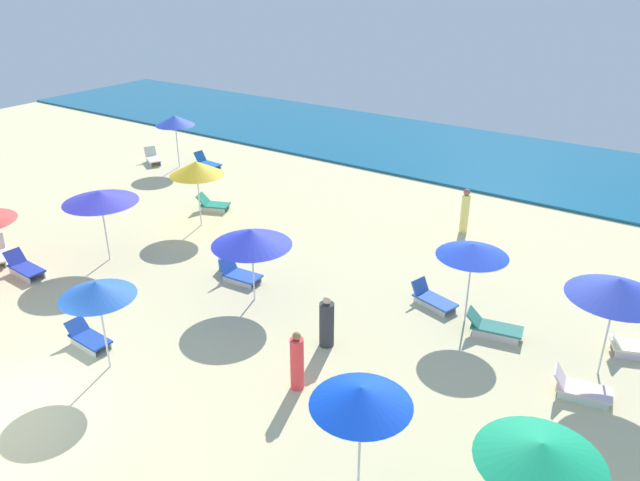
{
  "coord_description": "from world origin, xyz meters",
  "views": [
    {
      "loc": [
        12.07,
        -5.44,
        9.63
      ],
      "look_at": [
        1.64,
        9.78,
        1.08
      ],
      "focal_mm": 34.71,
      "sensor_mm": 36.0,
      "label": 1
    }
  ],
  "objects_px": {
    "cooler_box_0": "(226,266)",
    "beachgoer_0": "(327,323)",
    "lounge_chair_1_1": "(432,298)",
    "lounge_chair_3_0": "(213,204)",
    "umbrella_5": "(100,197)",
    "lounge_chair_0_0": "(88,338)",
    "lounge_chair_2_1": "(24,267)",
    "umbrella_6": "(541,452)",
    "lounge_chair_1_0": "(493,327)",
    "umbrella_3": "(196,168)",
    "umbrella_0": "(97,289)",
    "umbrella_8": "(617,288)",
    "lounge_chair_9_0": "(153,158)",
    "lounge_chair_8_0": "(632,346)",
    "beachgoer_2": "(465,211)",
    "umbrella_7": "(251,237)",
    "beachgoer_1": "(297,362)",
    "umbrella_4": "(361,396)",
    "lounge_chair_7_0": "(239,274)",
    "umbrella_1": "(473,250)",
    "umbrella_9": "(175,120)",
    "lounge_chair_8_1": "(580,388)",
    "lounge_chair_9_1": "(207,163)"
  },
  "relations": [
    {
      "from": "lounge_chair_8_1",
      "to": "beachgoer_0",
      "type": "xyz_separation_m",
      "value": [
        -6.19,
        -1.6,
        0.44
      ]
    },
    {
      "from": "umbrella_6",
      "to": "lounge_chair_8_1",
      "type": "bearing_deg",
      "value": 92.33
    },
    {
      "from": "lounge_chair_1_1",
      "to": "lounge_chair_3_0",
      "type": "xyz_separation_m",
      "value": [
        -10.82,
        1.91,
        0.03
      ]
    },
    {
      "from": "umbrella_3",
      "to": "umbrella_6",
      "type": "relative_size",
      "value": 1.16
    },
    {
      "from": "lounge_chair_9_0",
      "to": "lounge_chair_8_0",
      "type": "bearing_deg",
      "value": -71.09
    },
    {
      "from": "lounge_chair_1_1",
      "to": "beachgoer_2",
      "type": "distance_m",
      "value": 5.84
    },
    {
      "from": "lounge_chair_1_1",
      "to": "lounge_chair_3_0",
      "type": "height_order",
      "value": "lounge_chair_3_0"
    },
    {
      "from": "lounge_chair_2_1",
      "to": "beachgoer_0",
      "type": "bearing_deg",
      "value": -74.82
    },
    {
      "from": "lounge_chair_2_1",
      "to": "umbrella_4",
      "type": "bearing_deg",
      "value": -94.11
    },
    {
      "from": "lounge_chair_9_0",
      "to": "beachgoer_0",
      "type": "distance_m",
      "value": 18.32
    },
    {
      "from": "beachgoer_2",
      "to": "umbrella_7",
      "type": "bearing_deg",
      "value": 23.18
    },
    {
      "from": "umbrella_3",
      "to": "lounge_chair_3_0",
      "type": "xyz_separation_m",
      "value": [
        -0.73,
        1.43,
        -2.08
      ]
    },
    {
      "from": "lounge_chair_3_0",
      "to": "lounge_chair_9_0",
      "type": "xyz_separation_m",
      "value": [
        -6.92,
        2.94,
        0.02
      ]
    },
    {
      "from": "umbrella_4",
      "to": "umbrella_9",
      "type": "bearing_deg",
      "value": 144.96
    },
    {
      "from": "lounge_chair_3_0",
      "to": "umbrella_9",
      "type": "height_order",
      "value": "umbrella_9"
    },
    {
      "from": "umbrella_6",
      "to": "lounge_chair_8_0",
      "type": "xyz_separation_m",
      "value": [
        0.52,
        7.22,
        -1.77
      ]
    },
    {
      "from": "umbrella_0",
      "to": "umbrella_1",
      "type": "xyz_separation_m",
      "value": [
        6.67,
        7.24,
        0.0
      ]
    },
    {
      "from": "umbrella_9",
      "to": "beachgoer_1",
      "type": "relative_size",
      "value": 1.62
    },
    {
      "from": "umbrella_0",
      "to": "cooler_box_0",
      "type": "height_order",
      "value": "umbrella_0"
    },
    {
      "from": "umbrella_0",
      "to": "umbrella_6",
      "type": "relative_size",
      "value": 1.11
    },
    {
      "from": "lounge_chair_0_0",
      "to": "beachgoer_2",
      "type": "relative_size",
      "value": 0.8
    },
    {
      "from": "lounge_chair_2_1",
      "to": "umbrella_1",
      "type": "bearing_deg",
      "value": -64.13
    },
    {
      "from": "umbrella_0",
      "to": "umbrella_8",
      "type": "xyz_separation_m",
      "value": [
        10.42,
        6.8,
        0.2
      ]
    },
    {
      "from": "beachgoer_0",
      "to": "beachgoer_2",
      "type": "bearing_deg",
      "value": -114.33
    },
    {
      "from": "cooler_box_0",
      "to": "beachgoer_0",
      "type": "bearing_deg",
      "value": 4.09
    },
    {
      "from": "umbrella_5",
      "to": "lounge_chair_0_0",
      "type": "bearing_deg",
      "value": -44.2
    },
    {
      "from": "lounge_chair_1_0",
      "to": "beachgoer_0",
      "type": "distance_m",
      "value": 4.66
    },
    {
      "from": "umbrella_0",
      "to": "lounge_chair_1_0",
      "type": "relative_size",
      "value": 1.53
    },
    {
      "from": "cooler_box_0",
      "to": "umbrella_8",
      "type": "bearing_deg",
      "value": 27.77
    },
    {
      "from": "lounge_chair_1_0",
      "to": "umbrella_3",
      "type": "bearing_deg",
      "value": 73.55
    },
    {
      "from": "beachgoer_1",
      "to": "lounge_chair_9_1",
      "type": "bearing_deg",
      "value": 163.03
    },
    {
      "from": "umbrella_1",
      "to": "umbrella_3",
      "type": "bearing_deg",
      "value": 176.13
    },
    {
      "from": "umbrella_1",
      "to": "lounge_chair_8_0",
      "type": "bearing_deg",
      "value": 12.11
    },
    {
      "from": "lounge_chair_0_0",
      "to": "beachgoer_1",
      "type": "height_order",
      "value": "beachgoer_1"
    },
    {
      "from": "lounge_chair_1_1",
      "to": "beachgoer_1",
      "type": "height_order",
      "value": "beachgoer_1"
    },
    {
      "from": "lounge_chair_3_0",
      "to": "umbrella_5",
      "type": "xyz_separation_m",
      "value": [
        0.24,
        -5.41,
        2.07
      ]
    },
    {
      "from": "umbrella_7",
      "to": "lounge_chair_2_1",
      "type": "bearing_deg",
      "value": -157.41
    },
    {
      "from": "umbrella_3",
      "to": "lounge_chair_8_1",
      "type": "height_order",
      "value": "umbrella_3"
    },
    {
      "from": "lounge_chair_2_1",
      "to": "umbrella_6",
      "type": "bearing_deg",
      "value": -89.64
    },
    {
      "from": "beachgoer_1",
      "to": "umbrella_1",
      "type": "bearing_deg",
      "value": 89.29
    },
    {
      "from": "lounge_chair_2_1",
      "to": "cooler_box_0",
      "type": "distance_m",
      "value": 6.63
    },
    {
      "from": "lounge_chair_8_0",
      "to": "umbrella_7",
      "type": "bearing_deg",
      "value": 86.63
    },
    {
      "from": "umbrella_0",
      "to": "lounge_chair_7_0",
      "type": "distance_m",
      "value": 5.77
    },
    {
      "from": "umbrella_3",
      "to": "umbrella_9",
      "type": "bearing_deg",
      "value": 142.41
    },
    {
      "from": "lounge_chair_3_0",
      "to": "beachgoer_1",
      "type": "height_order",
      "value": "beachgoer_1"
    },
    {
      "from": "umbrella_8",
      "to": "cooler_box_0",
      "type": "bearing_deg",
      "value": -174.13
    },
    {
      "from": "umbrella_4",
      "to": "beachgoer_1",
      "type": "relative_size",
      "value": 1.68
    },
    {
      "from": "lounge_chair_7_0",
      "to": "umbrella_4",
      "type": "bearing_deg",
      "value": -128.81
    },
    {
      "from": "umbrella_1",
      "to": "umbrella_9",
      "type": "height_order",
      "value": "umbrella_9"
    },
    {
      "from": "umbrella_9",
      "to": "cooler_box_0",
      "type": "distance_m",
      "value": 12.12
    }
  ]
}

